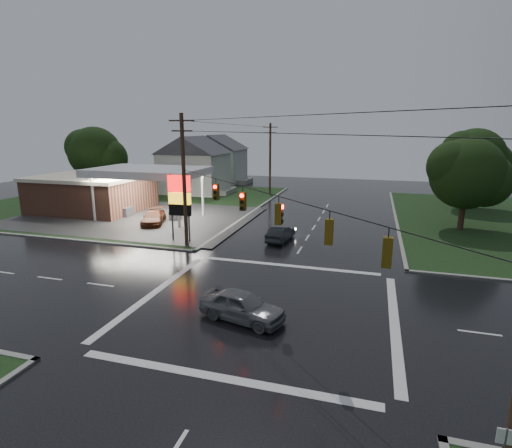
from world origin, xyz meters
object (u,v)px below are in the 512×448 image
(car_north, at_px, (281,233))
(car_crossing, at_px, (242,306))
(utility_pole_nw, at_px, (184,179))
(car_pump, at_px, (154,217))
(pylon_sign, at_px, (180,197))
(tree_nw_behind, at_px, (96,153))
(tree_ne_far, at_px, (475,159))
(house_far, at_px, (217,158))
(utility_pole_n, at_px, (270,158))
(gas_station, at_px, (100,191))
(tree_ne_near, at_px, (468,174))
(house_near, at_px, (194,164))

(car_north, distance_m, car_crossing, 15.29)
(utility_pole_nw, relative_size, car_pump, 2.19)
(pylon_sign, relative_size, tree_nw_behind, 0.60)
(tree_ne_far, xyz_separation_m, car_north, (-19.28, -20.75, -5.49))
(house_far, relative_size, car_north, 2.65)
(utility_pole_nw, height_order, utility_pole_n, utility_pole_nw)
(house_far, relative_size, car_pump, 2.20)
(pylon_sign, relative_size, utility_pole_nw, 0.55)
(gas_station, relative_size, pylon_sign, 4.37)
(utility_pole_nw, xyz_separation_m, house_far, (-12.45, 38.50, -1.32))
(house_far, xyz_separation_m, tree_ne_near, (36.09, -26.01, 1.16))
(house_near, bearing_deg, tree_ne_far, -3.01)
(gas_station, height_order, utility_pole_n, utility_pole_n)
(pylon_sign, distance_m, tree_ne_near, 27.23)
(house_near, bearing_deg, car_pump, -76.97)
(pylon_sign, xyz_separation_m, tree_ne_near, (24.64, 11.49, 1.55))
(tree_ne_far, xyz_separation_m, car_pump, (-33.40, -18.32, -5.45))
(tree_ne_far, height_order, car_north, tree_ne_far)
(pylon_sign, relative_size, car_north, 1.44)
(house_near, bearing_deg, tree_nw_behind, -155.02)
(pylon_sign, bearing_deg, car_pump, 138.01)
(utility_pole_nw, bearing_deg, pylon_sign, 135.00)
(utility_pole_nw, distance_m, car_pump, 10.42)
(gas_station, distance_m, car_north, 24.49)
(gas_station, bearing_deg, utility_pole_nw, -32.23)
(gas_station, height_order, car_pump, gas_station)
(tree_ne_far, bearing_deg, house_near, 176.99)
(utility_pole_nw, height_order, car_north, utility_pole_nw)
(tree_ne_near, distance_m, car_pump, 31.41)
(gas_station, height_order, tree_ne_far, tree_ne_far)
(gas_station, xyz_separation_m, pylon_sign, (15.18, -9.20, 1.46))
(tree_ne_near, bearing_deg, house_far, 144.23)
(utility_pole_nw, bearing_deg, car_north, 26.91)
(tree_nw_behind, bearing_deg, utility_pole_nw, -40.10)
(utility_pole_n, bearing_deg, house_far, 141.23)
(car_crossing, bearing_deg, car_north, 19.30)
(tree_nw_behind, distance_m, car_crossing, 46.37)
(gas_station, distance_m, car_pump, 10.41)
(utility_pole_n, height_order, tree_nw_behind, utility_pole_n)
(pylon_sign, bearing_deg, gas_station, 148.78)
(house_near, height_order, tree_nw_behind, tree_nw_behind)
(house_near, distance_m, car_pump, 21.19)
(pylon_sign, bearing_deg, house_far, 106.98)
(utility_pole_n, distance_m, car_crossing, 41.21)
(tree_nw_behind, bearing_deg, house_far, 56.56)
(tree_nw_behind, relative_size, car_pump, 1.99)
(pylon_sign, distance_m, car_crossing, 16.19)
(utility_pole_nw, xyz_separation_m, car_crossing, (8.80, -11.49, -4.93))
(gas_station, distance_m, pylon_sign, 17.81)
(house_far, bearing_deg, car_crossing, -66.97)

